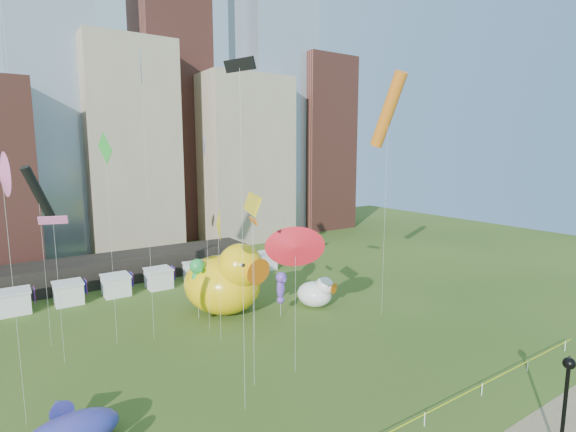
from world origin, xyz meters
TOP-DOWN VIEW (x-y plane):
  - skyline at (2.25, 61.06)m, footprint 101.00×23.00m
  - pavilion at (-4.00, 42.00)m, footprint 38.00×6.00m
  - vendor_tents at (1.02, 36.00)m, footprint 33.24×2.80m
  - big_duck at (4.13, 23.60)m, footprint 9.48×10.85m
  - small_duck at (13.05, 19.95)m, footprint 4.56×4.94m
  - seahorse_green at (1.19, 23.83)m, footprint 1.74×2.05m
  - seahorse_purple at (8.38, 19.78)m, footprint 1.29×1.52m
  - whale_inflatable at (-12.20, 9.86)m, footprint 5.49×6.75m
  - lamppost at (9.76, -6.00)m, footprint 0.63×0.63m
  - box_truck at (22.20, 38.71)m, footprint 3.70×7.20m
  - kite_1 at (-14.21, 13.70)m, footprint 0.62×2.58m
  - kite_2 at (-11.77, 24.98)m, footprint 2.61×2.12m
  - kite_3 at (-6.95, 22.42)m, footprint 0.56×2.58m
  - kite_4 at (-0.38, 9.79)m, footprint 1.85×4.07m
  - kite_5 at (0.88, 20.50)m, footprint 0.71×1.84m
  - kite_6 at (17.41, 14.60)m, footprint 1.35×4.26m
  - kite_8 at (3.18, 9.78)m, footprint 2.83×1.66m
  - kite_9 at (-11.21, 21.18)m, footprint 2.03×0.86m
  - kite_10 at (-2.24, 7.72)m, footprint 1.07×2.30m
  - kite_12 at (0.81, 17.87)m, footprint 1.49×2.67m
  - kite_13 at (-3.92, 21.77)m, footprint 0.92×3.06m
  - kite_14 at (3.47, 16.53)m, footprint 0.75×1.87m

SIDE VIEW (x-z plane):
  - whale_inflatable at x=-12.20m, z-range -0.10..2.20m
  - vendor_tents at x=1.02m, z-range -0.09..2.31m
  - box_truck at x=22.20m, z-range 0.04..2.96m
  - small_duck at x=13.05m, z-range -0.14..3.30m
  - pavilion at x=-4.00m, z-range 0.00..3.20m
  - seahorse_purple at x=8.38m, z-range 0.95..5.60m
  - big_duck at x=4.13m, z-range -0.31..7.32m
  - lamppost at x=9.76m, z-range 0.67..6.72m
  - seahorse_green at x=1.19m, z-range 1.23..7.40m
  - kite_8 at x=3.18m, z-range 4.12..15.33m
  - kite_12 at x=0.81m, z-range 4.52..16.35m
  - kite_14 at x=3.47m, z-range 5.10..16.12m
  - kite_9 at x=-11.21m, z-range 5.47..17.27m
  - kite_4 at x=-0.38m, z-range 6.23..20.02m
  - kite_2 at x=-11.77m, z-range 5.52..21.06m
  - kite_1 at x=-14.21m, z-range 7.02..23.65m
  - kite_5 at x=0.88m, z-range 7.44..25.51m
  - kite_3 at x=-6.95m, z-range 7.44..25.62m
  - kite_6 at x=17.41m, z-range 8.46..32.60m
  - kite_10 at x=-2.24m, z-range 10.32..32.26m
  - skyline at x=2.25m, z-range -12.56..55.44m
  - kite_13 at x=-3.92m, z-range 10.53..35.68m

